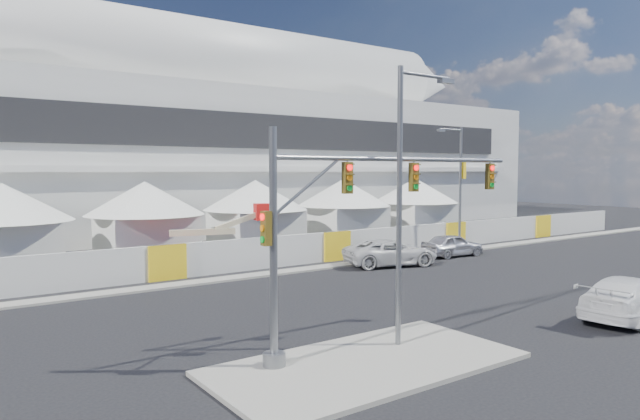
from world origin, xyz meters
TOP-DOWN VIEW (x-y plane):
  - ground at (0.00, 0.00)m, footprint 160.00×160.00m
  - median_island at (-6.00, -3.00)m, footprint 10.00×5.00m
  - far_curb at (20.00, 12.50)m, footprint 80.00×1.20m
  - stadium at (8.71, 41.50)m, footprint 80.00×24.80m
  - tent_row at (0.50, 24.00)m, footprint 53.40×8.40m
  - hoarding_fence at (6.00, 14.50)m, footprint 70.00×0.25m
  - scaffold_tower at (46.00, 36.00)m, footprint 4.40×4.40m
  - sedan_silver at (13.93, 11.11)m, footprint 2.30×4.95m
  - pickup_curb at (7.62, 10.72)m, footprint 4.41×6.68m
  - pickup_near at (6.70, -4.93)m, footprint 3.18×6.35m
  - lot_car_a at (21.47, 17.77)m, footprint 4.42×4.58m
  - lot_car_b at (27.67, 17.70)m, footprint 2.86×4.38m
  - traffic_mast at (-6.16, -1.63)m, footprint 11.31×0.72m
  - streetlight_median at (-3.69, -2.25)m, footprint 2.64×0.27m
  - streetlight_curb at (16.09, 12.50)m, footprint 2.79×0.63m
  - boom_lift at (-2.89, 18.06)m, footprint 8.04×2.73m

SIDE VIEW (x-z plane):
  - ground at x=0.00m, z-range 0.00..0.00m
  - far_curb at x=20.00m, z-range 0.00..0.12m
  - median_island at x=-6.00m, z-range 0.00..0.15m
  - lot_car_b at x=27.67m, z-range 0.00..1.39m
  - lot_car_a at x=21.47m, z-range 0.00..1.56m
  - sedan_silver at x=13.93m, z-range 0.00..1.64m
  - pickup_curb at x=7.62m, z-range 0.00..1.71m
  - pickup_near at x=6.70m, z-range 0.00..1.77m
  - hoarding_fence at x=6.00m, z-range 0.00..2.00m
  - boom_lift at x=-2.89m, z-range -0.92..3.05m
  - tent_row at x=0.50m, z-range 0.45..5.85m
  - traffic_mast at x=-6.16m, z-range 0.64..8.00m
  - streetlight_curb at x=16.09m, z-range 0.76..10.17m
  - streetlight_median at x=-3.69m, z-range 0.86..10.41m
  - scaffold_tower at x=46.00m, z-range 0.00..12.00m
  - stadium at x=8.71m, z-range -1.54..20.44m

